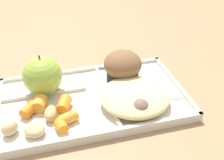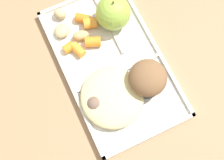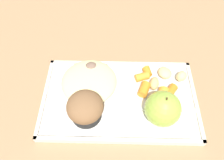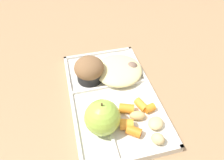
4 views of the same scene
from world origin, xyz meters
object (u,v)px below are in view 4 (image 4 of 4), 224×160
(green_apple, at_px, (102,117))
(plastic_fork, at_px, (110,65))
(bran_muffin, at_px, (89,70))
(lunch_tray, at_px, (112,97))

(green_apple, relative_size, plastic_fork, 0.64)
(green_apple, xyz_separation_m, bran_muffin, (0.17, -0.00, -0.01))
(plastic_fork, bearing_deg, bran_muffin, 124.21)
(lunch_tray, xyz_separation_m, green_apple, (-0.09, 0.05, 0.05))
(bran_muffin, height_order, plastic_fork, bran_muffin)
(bran_muffin, distance_m, plastic_fork, 0.09)
(lunch_tray, height_order, bran_muffin, bran_muffin)
(lunch_tray, bearing_deg, green_apple, 153.75)
(lunch_tray, height_order, green_apple, green_apple)
(lunch_tray, bearing_deg, plastic_fork, -10.70)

